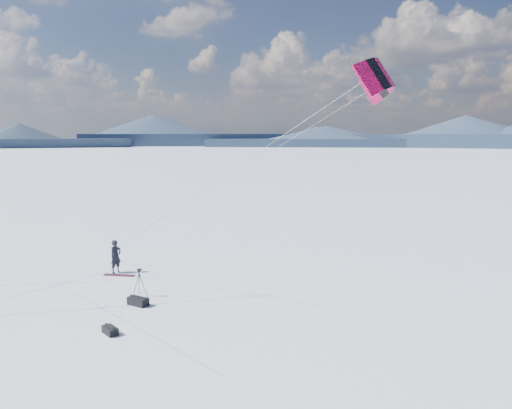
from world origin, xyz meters
The scene contains 9 objects.
ground centered at (0.00, 0.00, 0.00)m, with size 1800.00×1800.00×0.00m, color white.
horizon_hills centered at (0.00, 0.00, 3.93)m, with size 704.00×704.00×9.33m.
snow_tracks centered at (-1.44, -0.32, 0.00)m, with size 13.93×10.25×0.01m.
snowkiter centered at (-1.84, 3.07, 0.00)m, with size 0.65×0.42×1.77m, color black.
snowboard centered at (-1.31, 2.73, 0.02)m, with size 1.64×0.31×0.04m, color maroon.
tripod centered at (1.98, 0.65, 0.85)m, with size 0.68×0.66×1.31m.
gear_bag_a centered at (2.71, -0.26, 0.18)m, with size 0.93×0.46×0.41m.
gear_bag_b centered at (3.97, -3.13, 0.14)m, with size 0.80×0.58×0.33m.
power_kite centered at (10.85, 6.39, 9.63)m, with size 13.94×6.12×9.20m.
Camera 1 is at (17.14, -15.78, 7.22)m, focal length 35.00 mm.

